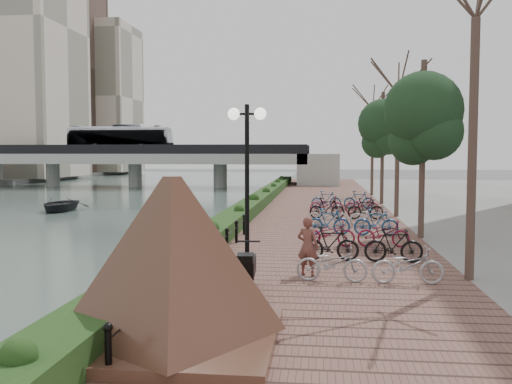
% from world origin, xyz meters
% --- Properties ---
extents(ground, '(220.00, 220.00, 0.00)m').
position_xyz_m(ground, '(0.00, 0.00, 0.00)').
color(ground, '#59595B').
rests_on(ground, ground).
extents(river_water, '(30.00, 130.00, 0.02)m').
position_xyz_m(river_water, '(-15.00, 25.00, 0.01)').
color(river_water, '#4F635C').
rests_on(river_water, ground).
extents(promenade, '(8.00, 75.00, 0.50)m').
position_xyz_m(promenade, '(4.00, 17.50, 0.25)').
color(promenade, brown).
rests_on(promenade, ground).
extents(hedge, '(1.10, 56.00, 0.60)m').
position_xyz_m(hedge, '(0.60, 20.00, 0.80)').
color(hedge, '#1B3212').
rests_on(hedge, promenade).
extents(chain_fence, '(0.10, 14.10, 0.70)m').
position_xyz_m(chain_fence, '(1.40, 2.00, 0.85)').
color(chain_fence, black).
rests_on(chain_fence, promenade).
extents(granite_monument, '(4.47, 4.47, 2.77)m').
position_xyz_m(granite_monument, '(1.94, -3.51, 1.90)').
color(granite_monument, '#4C2D20').
rests_on(granite_monument, promenade).
extents(lamppost, '(1.02, 0.32, 4.41)m').
position_xyz_m(lamppost, '(2.38, 2.42, 3.72)').
color(lamppost, black).
rests_on(lamppost, promenade).
extents(motorcycle, '(0.66, 1.78, 1.09)m').
position_xyz_m(motorcycle, '(2.68, 0.09, 1.05)').
color(motorcycle, black).
rests_on(motorcycle, promenade).
extents(pedestrian, '(0.65, 0.53, 1.53)m').
position_xyz_m(pedestrian, '(4.00, 1.95, 1.26)').
color(pedestrian, brown).
rests_on(pedestrian, promenade).
extents(bicycle_parking, '(2.40, 19.89, 1.00)m').
position_xyz_m(bicycle_parking, '(5.50, 10.46, 0.97)').
color(bicycle_parking, '#A09FA4').
rests_on(bicycle_parking, promenade).
extents(street_trees, '(3.20, 37.12, 6.80)m').
position_xyz_m(street_trees, '(8.00, 12.68, 3.69)').
color(street_trees, '#3D2C24').
rests_on(street_trees, promenade).
extents(bridge, '(36.00, 10.77, 6.50)m').
position_xyz_m(bridge, '(-15.31, 45.00, 3.37)').
color(bridge, '#A0A09B').
rests_on(bridge, ground).
extents(boat, '(3.18, 4.20, 0.82)m').
position_xyz_m(boat, '(-11.75, 20.97, 0.43)').
color(boat, black).
rests_on(boat, river_water).
extents(far_buildings, '(35.00, 38.00, 38.00)m').
position_xyz_m(far_buildings, '(-41.66, 65.91, 16.12)').
color(far_buildings, beige).
rests_on(far_buildings, far_bank).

